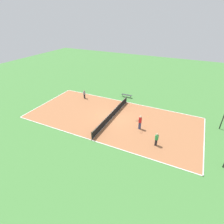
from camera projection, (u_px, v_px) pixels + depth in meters
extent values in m
plane|color=#47843D|center=(112.00, 118.00, 23.31)|extent=(80.00, 80.00, 0.00)
cube|color=#AD6B42|center=(112.00, 118.00, 23.30)|extent=(10.53, 22.51, 0.02)
cube|color=white|center=(126.00, 102.00, 27.38)|extent=(0.10, 22.51, 0.00)
cube|color=white|center=(92.00, 140.00, 19.22)|extent=(0.10, 22.51, 0.00)
cube|color=white|center=(48.00, 102.00, 27.51)|extent=(10.53, 0.10, 0.00)
cube|color=white|center=(204.00, 141.00, 19.09)|extent=(10.53, 0.10, 0.00)
cube|color=white|center=(112.00, 118.00, 23.30)|extent=(10.53, 0.10, 0.00)
cylinder|color=black|center=(126.00, 99.00, 27.05)|extent=(0.10, 0.10, 1.01)
cylinder|color=black|center=(92.00, 136.00, 19.04)|extent=(0.10, 0.10, 1.01)
cube|color=black|center=(112.00, 115.00, 23.06)|extent=(10.23, 0.03, 0.96)
cube|color=white|center=(112.00, 112.00, 22.84)|extent=(10.23, 0.04, 0.06)
cube|color=#333338|center=(127.00, 95.00, 28.75)|extent=(0.36, 1.76, 0.04)
cylinder|color=#4C4C51|center=(122.00, 95.00, 29.14)|extent=(0.08, 0.08, 0.41)
cylinder|color=#4C4C51|center=(131.00, 97.00, 28.59)|extent=(0.08, 0.08, 0.41)
cube|color=navy|center=(140.00, 126.00, 20.87)|extent=(0.30, 0.27, 0.91)
cylinder|color=red|center=(140.00, 120.00, 20.48)|extent=(0.46, 0.46, 0.64)
sphere|color=beige|center=(141.00, 117.00, 20.25)|extent=(0.27, 0.27, 0.27)
cylinder|color=#262626|center=(139.00, 120.00, 20.20)|extent=(0.27, 0.12, 0.03)
torus|color=black|center=(137.00, 121.00, 20.03)|extent=(0.39, 0.39, 0.02)
cube|color=black|center=(84.00, 96.00, 28.42)|extent=(0.31, 0.32, 0.70)
cylinder|color=gray|center=(84.00, 93.00, 28.12)|extent=(0.50, 0.50, 0.49)
sphere|color=#A87A56|center=(84.00, 91.00, 27.95)|extent=(0.21, 0.21, 0.21)
cylinder|color=#262626|center=(85.00, 93.00, 27.81)|extent=(0.19, 0.24, 0.03)
torus|color=black|center=(85.00, 94.00, 27.60)|extent=(0.43, 0.43, 0.02)
cube|color=black|center=(156.00, 142.00, 18.29)|extent=(0.27, 0.23, 0.77)
cylinder|color=green|center=(157.00, 137.00, 17.97)|extent=(0.40, 0.40, 0.54)
sphere|color=tan|center=(157.00, 134.00, 17.78)|extent=(0.23, 0.23, 0.23)
sphere|color=#CCE033|center=(46.00, 104.00, 26.66)|extent=(0.07, 0.07, 0.07)
sphere|color=#CCE033|center=(35.00, 111.00, 24.90)|extent=(0.07, 0.07, 0.07)
sphere|color=#CCE033|center=(96.00, 115.00, 23.92)|extent=(0.07, 0.07, 0.07)
sphere|color=#CCE033|center=(148.00, 117.00, 23.48)|extent=(0.07, 0.07, 0.07)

